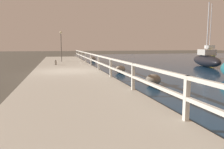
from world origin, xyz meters
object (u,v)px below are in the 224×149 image
Objects in this scene: mooring_bollard at (56,62)px; sailboat_black at (206,60)px; dock_lamp at (61,41)px; sailboat_yellow at (209,53)px.

mooring_bollard is 12.54m from sailboat_black.
sailboat_yellow reaches higher than dock_lamp.
sailboat_black is (11.83, -5.61, -1.61)m from dock_lamp.
mooring_bollard is 0.15× the size of dock_lamp.
sailboat_black is 12.54m from sailboat_yellow.
sailboat_yellow is (20.26, 7.72, 0.35)m from mooring_bollard.
sailboat_black is at bearing -25.37° from dock_lamp.
mooring_bollard is 0.08× the size of sailboat_black.
sailboat_yellow is at bearing 68.21° from sailboat_black.
sailboat_yellow reaches higher than mooring_bollard.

